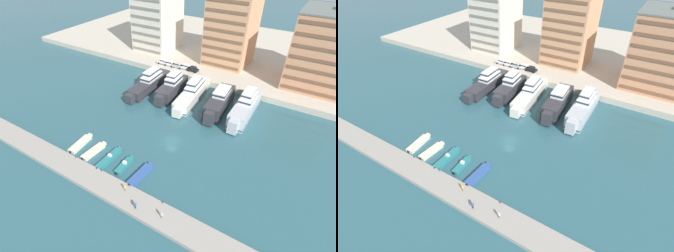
{
  "view_description": "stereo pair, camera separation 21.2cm",
  "coord_description": "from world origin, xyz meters",
  "views": [
    {
      "loc": [
        25.5,
        -42.72,
        41.72
      ],
      "look_at": [
        -2.21,
        2.0,
        2.5
      ],
      "focal_mm": 28.0,
      "sensor_mm": 36.0,
      "label": 1
    },
    {
      "loc": [
        25.68,
        -42.61,
        41.72
      ],
      "look_at": [
        -2.21,
        2.0,
        2.5
      ],
      "focal_mm": 28.0,
      "sensor_mm": 36.0,
      "label": 2
    }
  ],
  "objects": [
    {
      "name": "yacht_charcoal_center_left",
      "position": [
        4.19,
        19.62,
        2.45
      ],
      "size": [
        5.98,
        19.3,
        7.61
      ],
      "color": "#333338",
      "rests_on": "ground"
    },
    {
      "name": "yacht_charcoal_far_left",
      "position": [
        -20.1,
        19.27,
        2.14
      ],
      "size": [
        5.1,
        22.27,
        7.74
      ],
      "color": "#333338",
      "rests_on": "ground"
    },
    {
      "name": "bollard_east",
      "position": [
        8.52,
        -17.24,
        1.22
      ],
      "size": [
        0.2,
        0.2,
        0.61
      ],
      "color": "#2D2D33",
      "rests_on": "pier_dock"
    },
    {
      "name": "yacht_charcoal_left",
      "position": [
        -11.95,
        20.04,
        2.51
      ],
      "size": [
        5.73,
        17.89,
        8.53
      ],
      "color": "#333338",
      "rests_on": "ground"
    },
    {
      "name": "apartment_block_mid_left",
      "position": [
        25.01,
        46.32,
        13.31
      ],
      "size": [
        17.42,
        18.3,
        24.69
      ],
      "color": "tan",
      "rests_on": "quay_promenade"
    },
    {
      "name": "bollard_east_mid",
      "position": [
        0.81,
        -17.24,
        1.22
      ],
      "size": [
        0.2,
        0.2,
        0.61
      ],
      "color": "#2D2D33",
      "rests_on": "pier_dock"
    },
    {
      "name": "car_white_far_left",
      "position": [
        -24.61,
        34.64,
        2.9
      ],
      "size": [
        4.16,
        2.04,
        1.8
      ],
      "color": "white",
      "rests_on": "quay_promenade"
    },
    {
      "name": "motorboat_teal_center_left",
      "position": [
        -4.29,
        -12.97,
        0.42
      ],
      "size": [
        1.85,
        6.23,
        1.32
      ],
      "color": "teal",
      "rests_on": "ground"
    },
    {
      "name": "yacht_ivory_mid_left",
      "position": [
        -5.1,
        20.81,
        2.12
      ],
      "size": [
        6.58,
        23.26,
        7.68
      ],
      "color": "silver",
      "rests_on": "ground"
    },
    {
      "name": "quay_promenade",
      "position": [
        0.0,
        65.76,
        0.96
      ],
      "size": [
        180.0,
        70.0,
        1.92
      ],
      "primitive_type": "cube",
      "color": "beige",
      "rests_on": "ground"
    },
    {
      "name": "yacht_silver_center",
      "position": [
        11.43,
        20.55,
        2.66
      ],
      "size": [
        4.84,
        20.96,
        8.85
      ],
      "color": "silver",
      "rests_on": "ground"
    },
    {
      "name": "motorboat_cream_far_left",
      "position": [
        -17.94,
        -12.83,
        0.45
      ],
      "size": [
        2.64,
        7.68,
        1.3
      ],
      "color": "beige",
      "rests_on": "ground"
    },
    {
      "name": "pedestrian_far_side",
      "position": [
        10.07,
        -19.98,
        1.85
      ],
      "size": [
        0.62,
        0.26,
        1.61
      ],
      "color": "#7A6B56",
      "rests_on": "pier_dock"
    },
    {
      "name": "pedestrian_near_edge",
      "position": [
        4.91,
        -20.81,
        1.88
      ],
      "size": [
        0.26,
        0.64,
        1.67
      ],
      "color": "#282D3D",
      "rests_on": "pier_dock"
    },
    {
      "name": "pier_dock",
      "position": [
        0.0,
        -19.61,
        0.45
      ],
      "size": [
        120.0,
        5.24,
        0.89
      ],
      "primitive_type": "cube",
      "color": "#9E998E",
      "rests_on": "ground"
    },
    {
      "name": "apartment_block_far_left",
      "position": [
        -35.59,
        48.13,
        14.59
      ],
      "size": [
        14.66,
        17.24,
        27.23
      ],
      "color": "silver",
      "rests_on": "quay_promenade"
    },
    {
      "name": "motorboat_cream_left",
      "position": [
        -13.29,
        -13.15,
        0.42
      ],
      "size": [
        2.11,
        7.24,
        0.87
      ],
      "color": "beige",
      "rests_on": "ground"
    },
    {
      "name": "pedestrian_mid_deck",
      "position": [
        0.74,
        -18.69,
        1.87
      ],
      "size": [
        0.63,
        0.32,
        1.66
      ],
      "color": "#7A6B56",
      "rests_on": "pier_dock"
    },
    {
      "name": "car_black_center",
      "position": [
        -12.14,
        34.77,
        2.9
      ],
      "size": [
        4.17,
        2.07,
        1.8
      ],
      "color": "black",
      "rests_on": "quay_promenade"
    },
    {
      "name": "ground_plane",
      "position": [
        0.0,
        0.0,
        0.0
      ],
      "size": [
        400.0,
        400.0,
        0.0
      ],
      "primitive_type": "plane",
      "color": "#2D5B66"
    },
    {
      "name": "car_white_center_left",
      "position": [
        -15.28,
        35.13,
        2.9
      ],
      "size": [
        4.12,
        1.96,
        1.8
      ],
      "color": "white",
      "rests_on": "quay_promenade"
    },
    {
      "name": "bollard_west",
      "position": [
        -14.6,
        -17.24,
        1.22
      ],
      "size": [
        0.2,
        0.2,
        0.61
      ],
      "color": "#2D2D33",
      "rests_on": "pier_dock"
    },
    {
      "name": "motorboat_teal_mid_left",
      "position": [
        -8.47,
        -13.22,
        0.51
      ],
      "size": [
        1.67,
        8.19,
        1.47
      ],
      "color": "teal",
      "rests_on": "ground"
    },
    {
      "name": "motorboat_blue_center",
      "position": [
        0.45,
        -13.45,
        0.47
      ],
      "size": [
        1.99,
        7.77,
        0.95
      ],
      "color": "#33569E",
      "rests_on": "ground"
    },
    {
      "name": "bollard_west_mid",
      "position": [
        -6.9,
        -17.24,
        1.22
      ],
      "size": [
        0.2,
        0.2,
        0.61
      ],
      "color": "#2D2D33",
      "rests_on": "pier_dock"
    },
    {
      "name": "car_white_left",
      "position": [
        -21.63,
        34.55,
        2.9
      ],
      "size": [
        4.14,
        2.01,
        1.8
      ],
      "color": "white",
      "rests_on": "quay_promenade"
    },
    {
      "name": "apartment_block_left",
      "position": [
        -4.97,
        49.0,
        14.22
      ],
      "size": [
        15.38,
        15.86,
        26.49
      ],
      "color": "tan",
      "rests_on": "quay_promenade"
    },
    {
      "name": "car_silver_mid_left",
      "position": [
        -18.38,
        34.7,
        2.9
      ],
      "size": [
        4.12,
        1.95,
        1.8
      ],
      "color": "#B7BCC1",
      "rests_on": "quay_promenade"
    }
  ]
}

